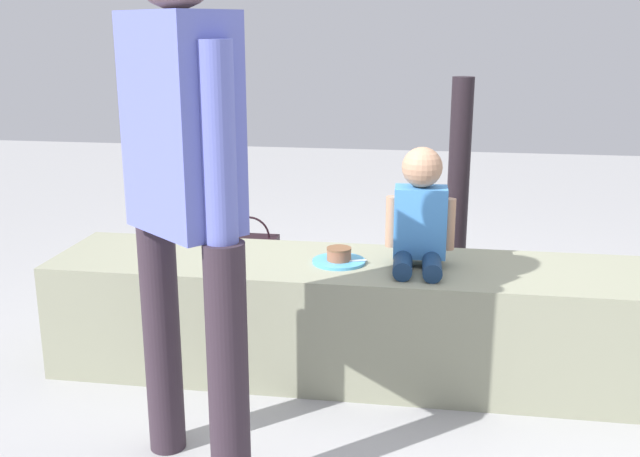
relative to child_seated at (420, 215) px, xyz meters
The scene contains 13 objects.
ground_plane 0.71m from the child_seated, behind, with size 12.00×12.00×0.00m, color #9B9B9D.
concrete_ledge 0.47m from the child_seated, behind, with size 2.86×0.56×0.49m, color gray.
child_seated is the anchor object (origin of this frame).
adult_standing 1.12m from the child_seated, 130.08° to the right, with size 0.43×0.39×1.74m.
cake_plate 0.38m from the child_seated, behind, with size 0.22×0.22×0.07m.
gift_bag 1.15m from the child_seated, 146.40° to the left, with size 0.19×0.12×0.30m.
railing_post 0.90m from the child_seated, 78.58° to the left, with size 0.36×0.36×1.19m.
water_bottle_near_gift 1.13m from the child_seated, 105.28° to the left, with size 0.06×0.06×0.19m.
water_bottle_far_side 1.25m from the child_seated, 53.38° to the left, with size 0.07×0.07×0.19m.
party_cup_red 1.28m from the child_seated, 117.46° to the left, with size 0.08×0.08×0.11m, color red.
cake_box_white 0.89m from the child_seated, 125.31° to the left, with size 0.33×0.33×0.13m, color white.
handbag_black_leather 1.59m from the child_seated, 131.99° to the left, with size 0.32×0.15×0.38m.
handbag_brown_canvas 1.35m from the child_seated, 29.77° to the left, with size 0.27×0.13×0.29m.
Camera 1 is at (0.15, -2.88, 1.42)m, focal length 41.33 mm.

